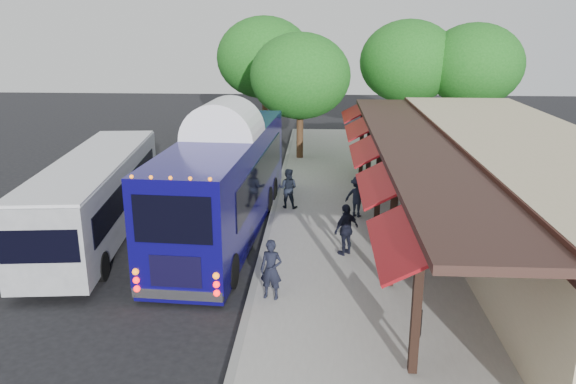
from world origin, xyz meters
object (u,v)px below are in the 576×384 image
(city_bus, at_px, (96,194))
(ped_a, at_px, (271,270))
(sign_board, at_px, (418,330))
(ped_d, at_px, (358,197))
(ped_b, at_px, (288,188))
(ped_c, at_px, (346,229))
(coach_bus, at_px, (225,177))

(city_bus, distance_m, ped_a, 7.85)
(ped_a, distance_m, sign_board, 4.33)
(city_bus, relative_size, ped_d, 6.79)
(ped_a, xyz_separation_m, ped_b, (0.00, 7.62, -0.02))
(ped_c, height_order, ped_d, ped_c)
(coach_bus, distance_m, sign_board, 9.73)
(ped_a, distance_m, ped_d, 7.21)
(city_bus, bearing_deg, sign_board, -43.03)
(ped_c, bearing_deg, ped_a, 14.05)
(ped_d, bearing_deg, city_bus, 39.75)
(ped_a, height_order, ped_d, ped_a)
(ped_b, height_order, ped_d, ped_b)
(coach_bus, height_order, ped_a, coach_bus)
(ped_a, height_order, ped_b, ped_a)
(city_bus, height_order, ped_a, city_bus)
(city_bus, xyz_separation_m, ped_b, (6.38, 3.09, -0.60))
(city_bus, distance_m, sign_board, 12.16)
(sign_board, bearing_deg, ped_b, 128.77)
(ped_a, bearing_deg, ped_c, 68.55)
(coach_bus, relative_size, ped_b, 7.47)
(coach_bus, bearing_deg, sign_board, -52.73)
(coach_bus, bearing_deg, ped_c, -24.77)
(city_bus, bearing_deg, ped_c, -16.00)
(coach_bus, height_order, ped_b, coach_bus)
(ped_a, distance_m, ped_b, 7.62)
(ped_c, relative_size, ped_d, 1.06)
(ped_c, bearing_deg, ped_d, -140.80)
(ped_a, xyz_separation_m, ped_d, (2.65, 6.71, -0.03))
(coach_bus, xyz_separation_m, ped_d, (4.70, 1.43, -1.07))
(ped_c, bearing_deg, city_bus, -51.74)
(city_bus, bearing_deg, ped_a, -41.53)
(ped_c, xyz_separation_m, sign_board, (1.26, -5.82, -0.06))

